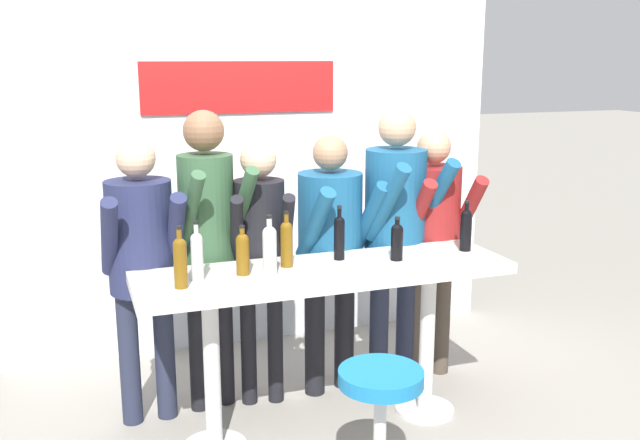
{
  "coord_description": "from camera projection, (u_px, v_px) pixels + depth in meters",
  "views": [
    {
      "loc": [
        -1.3,
        -3.56,
        2.13
      ],
      "look_at": [
        0.0,
        0.09,
        1.24
      ],
      "focal_mm": 40.0,
      "sensor_mm": 36.0,
      "label": 1
    }
  ],
  "objects": [
    {
      "name": "ground_plane",
      "position": [
        325.0,
        429.0,
        4.17
      ],
      "size": [
        40.0,
        40.0,
        0.0
      ],
      "primitive_type": "plane",
      "color": "gray"
    },
    {
      "name": "wine_bottle_3",
      "position": [
        180.0,
        260.0,
        3.57
      ],
      "size": [
        0.07,
        0.07,
        0.32
      ],
      "color": "brown",
      "rests_on": "tasting_table"
    },
    {
      "name": "person_center_right",
      "position": [
        396.0,
        218.0,
        4.53
      ],
      "size": [
        0.52,
        0.63,
        1.82
      ],
      "rotation": [
        0.0,
        0.0,
        0.17
      ],
      "color": "#23283D",
      "rests_on": "ground_plane"
    },
    {
      "name": "person_left",
      "position": [
        208.0,
        226.0,
        4.19
      ],
      "size": [
        0.44,
        0.58,
        1.83
      ],
      "rotation": [
        0.0,
        0.0,
        0.16
      ],
      "color": "black",
      "rests_on": "ground_plane"
    },
    {
      "name": "person_center",
      "position": [
        331.0,
        238.0,
        4.44
      ],
      "size": [
        0.53,
        0.61,
        1.66
      ],
      "rotation": [
        0.0,
        0.0,
        0.17
      ],
      "color": "black",
      "rests_on": "ground_plane"
    },
    {
      "name": "wine_bottle_6",
      "position": [
        270.0,
        248.0,
        3.77
      ],
      "size": [
        0.08,
        0.08,
        0.33
      ],
      "color": "#B7BCC1",
      "rests_on": "tasting_table"
    },
    {
      "name": "person_far_left",
      "position": [
        141.0,
        252.0,
        4.04
      ],
      "size": [
        0.45,
        0.54,
        1.69
      ],
      "rotation": [
        0.0,
        0.0,
        0.01
      ],
      "color": "#23283D",
      "rests_on": "ground_plane"
    },
    {
      "name": "tasting_table",
      "position": [
        325.0,
        296.0,
        3.98
      ],
      "size": [
        2.1,
        0.59,
        0.99
      ],
      "color": "silver",
      "rests_on": "ground_plane"
    },
    {
      "name": "wine_bottle_5",
      "position": [
        243.0,
        252.0,
        3.79
      ],
      "size": [
        0.07,
        0.07,
        0.27
      ],
      "color": "brown",
      "rests_on": "tasting_table"
    },
    {
      "name": "bar_stool",
      "position": [
        380.0,
        418.0,
        3.33
      ],
      "size": [
        0.42,
        0.42,
        0.71
      ],
      "color": "silver",
      "rests_on": "ground_plane"
    },
    {
      "name": "wine_bottle_1",
      "position": [
        397.0,
        240.0,
        4.07
      ],
      "size": [
        0.07,
        0.07,
        0.25
      ],
      "color": "black",
      "rests_on": "tasting_table"
    },
    {
      "name": "wine_bottle_4",
      "position": [
        466.0,
        228.0,
        4.26
      ],
      "size": [
        0.07,
        0.07,
        0.31
      ],
      "color": "black",
      "rests_on": "tasting_table"
    },
    {
      "name": "person_center_left",
      "position": [
        260.0,
        243.0,
        4.27
      ],
      "size": [
        0.42,
        0.54,
        1.65
      ],
      "rotation": [
        0.0,
        0.0,
        -0.18
      ],
      "color": "black",
      "rests_on": "ground_plane"
    },
    {
      "name": "wine_bottle_7",
      "position": [
        287.0,
        242.0,
        3.93
      ],
      "size": [
        0.07,
        0.07,
        0.32
      ],
      "color": "brown",
      "rests_on": "tasting_table"
    },
    {
      "name": "person_right",
      "position": [
        432.0,
        228.0,
        4.66
      ],
      "size": [
        0.45,
        0.54,
        1.67
      ],
      "rotation": [
        0.0,
        0.0,
        -0.01
      ],
      "color": "#473D33",
      "rests_on": "ground_plane"
    },
    {
      "name": "back_wall",
      "position": [
        256.0,
        156.0,
        5.22
      ],
      "size": [
        3.7,
        0.12,
        2.82
      ],
      "color": "silver",
      "rests_on": "ground_plane"
    },
    {
      "name": "wine_bottle_0",
      "position": [
        197.0,
        254.0,
        3.68
      ],
      "size": [
        0.06,
        0.06,
        0.32
      ],
      "color": "#B7BCC1",
      "rests_on": "tasting_table"
    },
    {
      "name": "wine_bottle_2",
      "position": [
        339.0,
        235.0,
        4.07
      ],
      "size": [
        0.06,
        0.06,
        0.32
      ],
      "color": "black",
      "rests_on": "tasting_table"
    }
  ]
}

